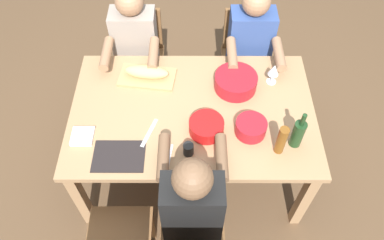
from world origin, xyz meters
TOP-DOWN VIEW (x-y plane):
  - ground_plane at (0.00, 0.00)m, footprint 8.00×8.00m
  - dining_table at (0.00, 0.00)m, footprint 1.65×1.05m
  - chair_near_right at (0.45, -0.85)m, footprint 0.40×0.40m
  - diner_near_right at (0.45, -0.66)m, footprint 0.41×0.53m
  - diner_far_center at (-0.00, 0.66)m, footprint 0.41×0.53m
  - chair_near_left at (-0.45, -0.85)m, footprint 0.40×0.40m
  - diner_near_left at (-0.45, -0.66)m, footprint 0.41×0.53m
  - serving_bowl_salad at (-0.30, -0.21)m, footprint 0.30×0.30m
  - serving_bowl_pasta at (-0.09, 0.17)m, footprint 0.22×0.22m
  - serving_bowl_greens at (-0.37, 0.18)m, footprint 0.20×0.20m
  - cutting_board at (0.33, -0.30)m, footprint 0.43×0.27m
  - bread_loaf at (0.33, -0.30)m, footprint 0.33×0.15m
  - wine_bottle at (-0.64, 0.26)m, footprint 0.08×0.08m
  - beer_bottle at (-0.53, 0.32)m, footprint 0.06×0.06m
  - wine_glass at (-0.56, -0.26)m, footprint 0.08×0.08m
  - cup_far_center at (0.03, 0.34)m, footprint 0.06×0.06m
  - fork_far_center at (0.14, 0.37)m, footprint 0.04×0.17m
  - placemat_far_right at (0.45, 0.37)m, footprint 0.32×0.23m
  - carving_knife at (0.28, 0.19)m, footprint 0.10×0.22m
  - napkin_stack at (0.70, 0.22)m, footprint 0.14×0.14m

SIDE VIEW (x-z plane):
  - ground_plane at x=0.00m, z-range 0.00..0.00m
  - chair_near_right at x=0.45m, z-range 0.06..0.91m
  - chair_near_left at x=-0.45m, z-range 0.06..0.91m
  - dining_table at x=0.00m, z-range 0.29..1.03m
  - diner_near_right at x=0.45m, z-range 0.10..1.30m
  - diner_far_center at x=0.00m, z-range 0.10..1.30m
  - diner_near_left at x=-0.45m, z-range 0.10..1.30m
  - placemat_far_right at x=0.45m, z-range 0.74..0.75m
  - fork_far_center at x=0.14m, z-range 0.74..0.75m
  - carving_knife at x=0.28m, z-range 0.74..0.75m
  - cutting_board at x=0.33m, z-range 0.74..0.76m
  - napkin_stack at x=0.70m, z-range 0.74..0.76m
  - cup_far_center at x=0.03m, z-range 0.74..0.83m
  - serving_bowl_pasta at x=-0.09m, z-range 0.75..0.84m
  - serving_bowl_greens at x=-0.37m, z-range 0.75..0.84m
  - serving_bowl_salad at x=-0.30m, z-range 0.75..0.85m
  - bread_loaf at x=0.33m, z-range 0.76..0.85m
  - wine_bottle at x=-0.64m, z-range 0.70..0.99m
  - beer_bottle at x=-0.53m, z-range 0.74..0.96m
  - wine_glass at x=-0.56m, z-range 0.77..0.94m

